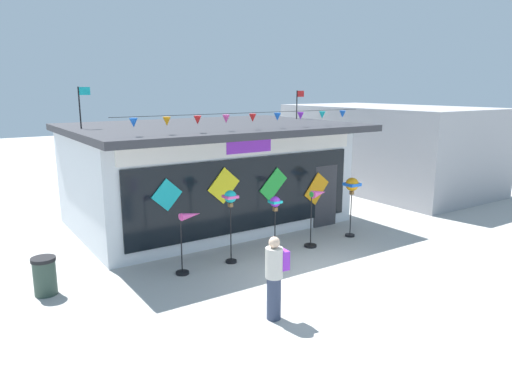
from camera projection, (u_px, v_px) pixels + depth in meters
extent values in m
plane|color=#ADAAA5|center=(332.00, 278.00, 11.31)|extent=(80.00, 80.00, 0.00)
cube|color=silver|center=(205.00, 176.00, 15.84)|extent=(8.23, 5.33, 3.10)
cube|color=#333338|center=(211.00, 127.00, 15.05)|extent=(8.63, 6.38, 0.20)
cube|color=white|center=(248.00, 147.00, 13.37)|extent=(7.57, 0.08, 0.49)
cube|color=purple|center=(249.00, 147.00, 13.34)|extent=(1.48, 0.04, 0.34)
cube|color=black|center=(248.00, 195.00, 13.68)|extent=(7.41, 0.06, 2.14)
cube|color=#333338|center=(325.00, 196.00, 15.37)|extent=(0.90, 0.07, 2.00)
cube|color=#19B7BC|center=(167.00, 195.00, 12.19)|extent=(0.86, 0.03, 0.87)
cube|color=yellow|center=(224.00, 186.00, 13.09)|extent=(1.01, 0.03, 1.02)
cube|color=green|center=(273.00, 185.00, 14.04)|extent=(1.00, 0.03, 1.00)
cube|color=orange|center=(317.00, 189.00, 15.02)|extent=(0.99, 0.03, 1.04)
cylinder|color=black|center=(253.00, 113.00, 12.98)|extent=(7.90, 0.01, 0.01)
cone|color=blue|center=(134.00, 123.00, 11.19)|extent=(0.20, 0.20, 0.22)
cone|color=orange|center=(167.00, 121.00, 11.65)|extent=(0.20, 0.20, 0.22)
cone|color=red|center=(198.00, 120.00, 12.10)|extent=(0.20, 0.20, 0.22)
cone|color=#EA4CA3|center=(226.00, 119.00, 12.56)|extent=(0.20, 0.20, 0.22)
cone|color=red|center=(253.00, 118.00, 13.01)|extent=(0.20, 0.20, 0.22)
cone|color=blue|center=(277.00, 117.00, 13.47)|extent=(0.20, 0.20, 0.22)
cone|color=purple|center=(300.00, 116.00, 13.92)|extent=(0.20, 0.20, 0.22)
cone|color=#19B7BC|center=(322.00, 115.00, 14.38)|extent=(0.20, 0.20, 0.22)
cone|color=blue|center=(342.00, 114.00, 14.84)|extent=(0.20, 0.20, 0.22)
cylinder|color=black|center=(80.00, 108.00, 13.24)|extent=(0.04, 0.04, 1.16)
cube|color=#19B7BC|center=(84.00, 91.00, 13.23)|extent=(0.32, 0.02, 0.22)
cylinder|color=black|center=(297.00, 105.00, 17.44)|extent=(0.04, 0.04, 1.03)
cube|color=red|center=(300.00, 94.00, 17.44)|extent=(0.32, 0.02, 0.22)
cylinder|color=black|center=(182.00, 273.00, 11.54)|extent=(0.32, 0.32, 0.06)
cylinder|color=black|center=(181.00, 246.00, 11.39)|extent=(0.03, 0.03, 1.44)
cone|color=#EA4CA3|center=(191.00, 215.00, 11.38)|extent=(0.56, 0.25, 0.19)
cylinder|color=#EA4CA3|center=(180.00, 217.00, 11.24)|extent=(0.03, 0.16, 0.16)
cylinder|color=black|center=(231.00, 261.00, 12.30)|extent=(0.29, 0.29, 0.06)
cylinder|color=black|center=(231.00, 233.00, 12.14)|extent=(0.03, 0.03, 1.60)
sphere|color=#19B7BC|center=(230.00, 197.00, 11.93)|extent=(0.32, 0.32, 0.32)
cube|color=#EA4CA3|center=(230.00, 197.00, 11.93)|extent=(0.32, 0.32, 0.07)
cube|color=brown|center=(230.00, 205.00, 11.98)|extent=(0.10, 0.10, 0.10)
cylinder|color=black|center=(275.00, 253.00, 12.90)|extent=(0.34, 0.34, 0.06)
cylinder|color=black|center=(275.00, 231.00, 12.76)|extent=(0.03, 0.03, 1.33)
sphere|color=purple|center=(275.00, 202.00, 12.59)|extent=(0.29, 0.29, 0.29)
cube|color=#19B7BC|center=(275.00, 202.00, 12.59)|extent=(0.29, 0.29, 0.06)
cube|color=brown|center=(275.00, 209.00, 12.63)|extent=(0.10, 0.10, 0.10)
cylinder|color=black|center=(310.00, 246.00, 13.52)|extent=(0.35, 0.35, 0.06)
cylinder|color=black|center=(311.00, 221.00, 13.37)|extent=(0.03, 0.03, 1.53)
cone|color=#EA4CA3|center=(319.00, 193.00, 13.35)|extent=(0.57, 0.30, 0.23)
cylinder|color=green|center=(312.00, 194.00, 13.20)|extent=(0.03, 0.16, 0.16)
cylinder|color=black|center=(350.00, 235.00, 14.47)|extent=(0.29, 0.29, 0.06)
cylinder|color=black|center=(351.00, 214.00, 14.33)|extent=(0.03, 0.03, 1.42)
sphere|color=orange|center=(352.00, 184.00, 14.13)|extent=(0.40, 0.40, 0.40)
cube|color=blue|center=(352.00, 184.00, 14.13)|extent=(0.41, 0.41, 0.09)
cube|color=brown|center=(352.00, 193.00, 14.19)|extent=(0.10, 0.10, 0.10)
cylinder|color=#333D56|center=(274.00, 298.00, 9.22)|extent=(0.28, 0.28, 0.86)
cylinder|color=beige|center=(274.00, 263.00, 9.07)|extent=(0.34, 0.34, 0.60)
sphere|color=beige|center=(274.00, 242.00, 8.98)|extent=(0.22, 0.22, 0.22)
cube|color=purple|center=(283.00, 260.00, 9.15)|extent=(0.18, 0.27, 0.38)
cylinder|color=#2D4238|center=(45.00, 278.00, 10.33)|extent=(0.48, 0.48, 0.77)
cylinder|color=black|center=(43.00, 259.00, 10.24)|extent=(0.52, 0.52, 0.08)
cube|color=#99999E|center=(386.00, 147.00, 21.36)|extent=(5.12, 9.00, 3.63)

